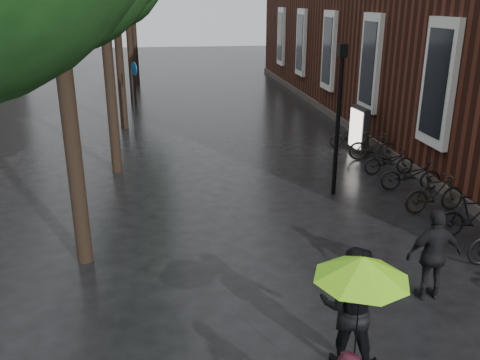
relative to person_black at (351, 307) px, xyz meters
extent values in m
cube|color=silver|center=(5.16, 7.36, 2.03)|extent=(0.25, 1.60, 3.60)
cube|color=black|center=(5.06, 7.36, 2.03)|extent=(0.10, 1.20, 3.00)
cube|color=silver|center=(5.16, 12.36, 2.03)|extent=(0.25, 1.60, 3.60)
cube|color=black|center=(5.06, 12.36, 2.03)|extent=(0.10, 1.20, 3.00)
cube|color=silver|center=(5.16, 17.36, 2.03)|extent=(0.25, 1.60, 3.60)
cube|color=black|center=(5.06, 17.36, 2.03)|extent=(0.10, 1.20, 3.00)
cube|color=silver|center=(5.16, 22.36, 2.03)|extent=(0.25, 1.60, 3.60)
cube|color=black|center=(5.06, 22.36, 2.03)|extent=(0.10, 1.20, 3.00)
cube|color=silver|center=(5.16, 27.36, 2.03)|extent=(0.25, 1.60, 3.60)
cube|color=black|center=(5.06, 27.36, 2.03)|extent=(0.10, 1.20, 3.00)
cube|color=#3F3833|center=(5.31, 16.36, -0.82)|extent=(0.40, 33.00, 0.30)
cylinder|color=black|center=(-4.39, 3.86, 1.29)|extent=(0.32, 0.32, 4.51)
cylinder|color=black|center=(-4.19, 9.86, 1.51)|extent=(0.32, 0.32, 4.95)
cylinder|color=black|center=(-4.34, 15.86, 1.23)|extent=(0.32, 0.32, 4.40)
cylinder|color=black|center=(-4.24, 21.86, 1.43)|extent=(0.32, 0.32, 4.79)
cylinder|color=black|center=(-4.29, 27.86, 1.32)|extent=(0.32, 0.32, 4.57)
imported|color=black|center=(0.00, 0.00, 0.00)|extent=(1.16, 1.05, 1.93)
cylinder|color=black|center=(-0.28, -0.92, 0.41)|extent=(0.02, 0.02, 1.54)
cone|color=#7EE618|center=(-0.28, -0.92, 1.18)|extent=(1.21, 1.21, 0.31)
cylinder|color=black|center=(-0.28, -0.92, 1.38)|extent=(0.02, 0.02, 0.08)
imported|color=black|center=(2.12, 1.49, -0.09)|extent=(1.03, 0.44, 1.75)
imported|color=black|center=(4.36, 3.73, -0.44)|extent=(1.78, 0.64, 1.05)
imported|color=black|center=(4.23, 5.26, -0.45)|extent=(1.75, 0.65, 1.03)
imported|color=black|center=(4.37, 6.90, -0.51)|extent=(1.80, 0.80, 0.91)
imported|color=black|center=(4.35, 8.35, -0.55)|extent=(1.62, 0.62, 0.84)
imported|color=black|center=(4.44, 9.87, -0.47)|extent=(1.71, 0.69, 1.00)
imported|color=black|center=(4.22, 11.54, -0.56)|extent=(1.58, 0.58, 0.82)
cube|color=black|center=(4.25, 10.75, -0.13)|extent=(0.23, 1.11, 1.67)
cube|color=white|center=(4.13, 10.75, -0.08)|extent=(0.04, 0.93, 1.37)
cylinder|color=black|center=(2.07, 6.89, 0.98)|extent=(0.12, 0.12, 3.89)
cube|color=black|center=(2.07, 6.89, 3.02)|extent=(0.21, 0.21, 0.34)
sphere|color=#FFE5B2|center=(2.07, 6.89, 3.02)|extent=(0.18, 0.18, 0.18)
cylinder|color=#262628|center=(-3.81, 14.56, 0.37)|extent=(0.06, 0.06, 2.68)
cylinder|color=#0E4D9A|center=(-3.70, 14.56, 1.72)|extent=(0.03, 0.54, 0.54)
camera|label=1|loc=(-2.55, -6.10, 4.25)|focal=38.00mm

